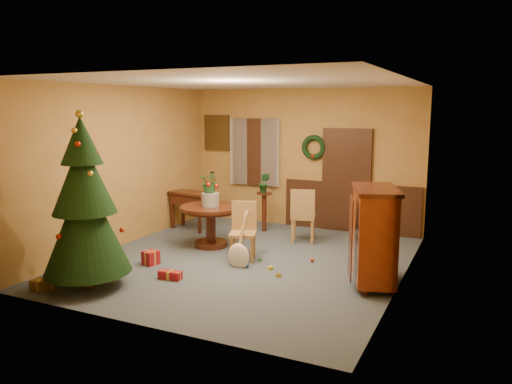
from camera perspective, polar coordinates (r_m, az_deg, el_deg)
The scene contains 21 objects.
room_envelope at distance 10.48m, azimuth 6.36°, elevation 1.94°, with size 5.50×5.50×5.50m.
dining_table at distance 9.09m, azimuth -5.20°, elevation -3.00°, with size 1.10×1.10×0.75m.
urn at distance 9.02m, azimuth -5.24°, elevation -0.86°, with size 0.33×0.33×0.24m, color slate.
centerpiece_plant at distance 8.97m, azimuth -5.27°, elevation 1.20°, with size 0.37×0.32×0.42m, color #1E4C23.
chair_near at distance 8.31m, azimuth -1.45°, elevation -4.22°, with size 0.53×0.53×0.97m.
chair_far at distance 9.35m, azimuth 5.40°, elevation -2.49°, with size 0.55×0.55×1.03m.
guitar at distance 7.92m, azimuth -2.01°, elevation -5.56°, with size 0.37×0.17×0.87m, color #EEDFC7, non-canonical shape.
plant_stand at distance 10.18m, azimuth 0.94°, elevation -1.75°, with size 0.31×0.31×0.80m.
stand_plant at distance 10.10m, azimuth 0.95°, elevation 1.06°, with size 0.22×0.18×0.41m, color #19471E.
christmas_tree at distance 7.28m, azimuth -18.98°, elevation -1.44°, with size 1.20×1.20×2.48m.
writing_desk at distance 10.41m, azimuth -7.46°, elevation -1.05°, with size 0.95×0.59×0.79m.
sideboard at distance 7.25m, azimuth 13.35°, elevation -4.63°, with size 0.91×1.23×1.41m.
gift_a at distance 7.67m, azimuth -23.22°, elevation -9.69°, with size 0.31×0.25×0.15m.
gift_b at distance 8.31m, azimuth -11.94°, elevation -7.36°, with size 0.27×0.27×0.22m.
gift_c at distance 8.12m, azimuth -19.46°, elevation -8.46°, with size 0.29×0.27×0.13m.
gift_d at distance 7.59m, azimuth -9.78°, elevation -9.33°, with size 0.36×0.16×0.12m.
toy_a at distance 8.02m, azimuth -1.14°, elevation -8.41°, with size 0.08×0.05×0.05m, color #2A6AB7.
toy_b at distance 8.32m, azimuth 0.50°, elevation -7.71°, with size 0.06×0.06×0.06m, color #217B30.
toy_c at distance 7.89m, azimuth 1.65°, elevation -8.71°, with size 0.08×0.05×0.05m, color yellow.
toy_d at distance 8.32m, azimuth 6.44°, elevation -7.76°, with size 0.06×0.06×0.06m, color #A91F0B.
toy_e at distance 7.58m, azimuth 2.61°, elevation -9.51°, with size 0.08×0.05×0.05m, color gold.
Camera 1 is at (3.54, -7.14, 2.51)m, focal length 35.00 mm.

